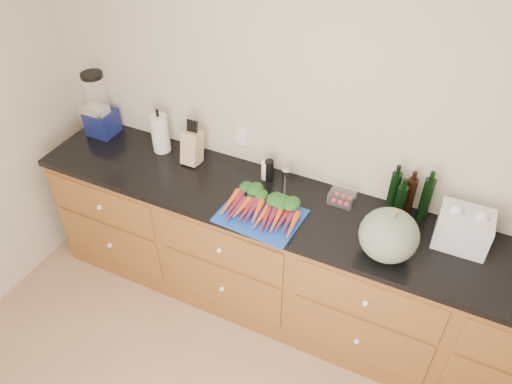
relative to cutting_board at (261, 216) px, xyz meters
The scene contains 15 objects.
wall_back 0.65m from the cutting_board, 62.44° to the left, with size 4.10×0.05×2.60m, color beige.
cabinets 0.58m from the cutting_board, 31.63° to the left, with size 3.60×0.64×0.90m.
countertop 0.30m from the cutting_board, 32.30° to the left, with size 3.64×0.62×0.04m, color black.
cutting_board is the anchor object (origin of this frame).
carrots 0.05m from the cutting_board, 90.00° to the left, with size 0.46×0.31×0.06m.
squash 0.73m from the cutting_board, ahead, with size 0.31×0.31×0.28m, color #5A6958.
blender_appliance 1.43m from the cutting_board, 167.09° to the left, with size 0.18×0.18×0.46m.
paper_towel 0.95m from the cutting_board, 160.24° to the left, with size 0.12×0.12×0.27m, color silver.
knife_block 0.71m from the cutting_board, 154.62° to the left, with size 0.11×0.11×0.22m, color tan.
grinder_salt 0.37m from the cutting_board, 110.21° to the left, with size 0.06×0.06×0.13m, color white.
grinder_pepper 0.36m from the cutting_board, 106.41° to the left, with size 0.06×0.06×0.14m, color black.
canister_chrome 0.34m from the cutting_board, 88.11° to the left, with size 0.05×0.05×0.11m, color silver.
tomato_box 0.51m from the cutting_board, 40.86° to the left, with size 0.15×0.12×0.07m, color white.
bottles 0.84m from the cutting_board, 26.49° to the left, with size 0.24×0.12×0.29m.
grocery_bag 1.11m from the cutting_board, 14.71° to the left, with size 0.28×0.22×0.20m, color white, non-canonical shape.
Camera 1 is at (0.64, -0.79, 2.91)m, focal length 35.00 mm.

